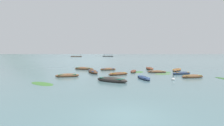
{
  "coord_description": "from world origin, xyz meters",
  "views": [
    {
      "loc": [
        -0.13,
        -8.67,
        3.16
      ],
      "look_at": [
        -3.76,
        39.49,
        0.52
      ],
      "focal_mm": 28.03,
      "sensor_mm": 36.0,
      "label": 1
    }
  ],
  "objects_px": {
    "rowboat_6": "(150,69)",
    "rowboat_9": "(112,80)",
    "mooring_buoy": "(173,79)",
    "rowboat_8": "(67,76)",
    "rowboat_3": "(93,72)",
    "rowboat_12": "(84,69)",
    "rowboat_11": "(177,70)",
    "ferry_1": "(76,56)",
    "ferry_0": "(108,56)",
    "rowboat_0": "(182,73)",
    "rowboat_7": "(144,78)",
    "rowboat_4": "(157,72)",
    "rowboat_1": "(118,74)",
    "rowboat_2": "(133,71)",
    "rowboat_5": "(108,69)",
    "rowboat_10": "(192,76)"
  },
  "relations": [
    {
      "from": "rowboat_2",
      "to": "rowboat_12",
      "type": "xyz_separation_m",
      "value": [
        -9.49,
        4.14,
        0.05
      ]
    },
    {
      "from": "rowboat_0",
      "to": "rowboat_7",
      "type": "xyz_separation_m",
      "value": [
        -6.31,
        -5.55,
        -0.01
      ]
    },
    {
      "from": "rowboat_2",
      "to": "rowboat_11",
      "type": "relative_size",
      "value": 0.79
    },
    {
      "from": "ferry_0",
      "to": "ferry_1",
      "type": "relative_size",
      "value": 1.01
    },
    {
      "from": "rowboat_8",
      "to": "rowboat_6",
      "type": "bearing_deg",
      "value": 42.44
    },
    {
      "from": "rowboat_8",
      "to": "mooring_buoy",
      "type": "xyz_separation_m",
      "value": [
        13.46,
        -2.04,
        -0.08
      ]
    },
    {
      "from": "mooring_buoy",
      "to": "rowboat_11",
      "type": "bearing_deg",
      "value": 71.94
    },
    {
      "from": "rowboat_8",
      "to": "rowboat_11",
      "type": "height_order",
      "value": "rowboat_8"
    },
    {
      "from": "rowboat_1",
      "to": "rowboat_9",
      "type": "distance_m",
      "value": 6.27
    },
    {
      "from": "rowboat_6",
      "to": "ferry_1",
      "type": "distance_m",
      "value": 140.2
    },
    {
      "from": "rowboat_1",
      "to": "rowboat_7",
      "type": "relative_size",
      "value": 0.91
    },
    {
      "from": "rowboat_1",
      "to": "rowboat_9",
      "type": "height_order",
      "value": "rowboat_9"
    },
    {
      "from": "ferry_0",
      "to": "rowboat_9",
      "type": "bearing_deg",
      "value": -84.23
    },
    {
      "from": "rowboat_2",
      "to": "rowboat_7",
      "type": "distance_m",
      "value": 7.94
    },
    {
      "from": "rowboat_2",
      "to": "rowboat_10",
      "type": "bearing_deg",
      "value": -39.97
    },
    {
      "from": "rowboat_3",
      "to": "rowboat_5",
      "type": "distance_m",
      "value": 5.17
    },
    {
      "from": "rowboat_4",
      "to": "rowboat_9",
      "type": "relative_size",
      "value": 0.77
    },
    {
      "from": "rowboat_3",
      "to": "ferry_0",
      "type": "height_order",
      "value": "ferry_0"
    },
    {
      "from": "rowboat_2",
      "to": "rowboat_5",
      "type": "height_order",
      "value": "rowboat_5"
    },
    {
      "from": "rowboat_11",
      "to": "ferry_1",
      "type": "relative_size",
      "value": 0.4
    },
    {
      "from": "rowboat_0",
      "to": "rowboat_1",
      "type": "bearing_deg",
      "value": -170.6
    },
    {
      "from": "rowboat_7",
      "to": "ferry_0",
      "type": "height_order",
      "value": "ferry_0"
    },
    {
      "from": "rowboat_6",
      "to": "rowboat_9",
      "type": "distance_m",
      "value": 16.4
    },
    {
      "from": "rowboat_3",
      "to": "rowboat_11",
      "type": "xyz_separation_m",
      "value": [
        14.68,
        4.48,
        -0.03
      ]
    },
    {
      "from": "rowboat_4",
      "to": "ferry_0",
      "type": "height_order",
      "value": "ferry_0"
    },
    {
      "from": "rowboat_1",
      "to": "rowboat_10",
      "type": "relative_size",
      "value": 1.01
    },
    {
      "from": "rowboat_9",
      "to": "rowboat_12",
      "type": "distance_m",
      "value": 15.77
    },
    {
      "from": "rowboat_2",
      "to": "rowboat_5",
      "type": "bearing_deg",
      "value": 144.55
    },
    {
      "from": "rowboat_11",
      "to": "rowboat_1",
      "type": "bearing_deg",
      "value": -146.32
    },
    {
      "from": "rowboat_1",
      "to": "ferry_0",
      "type": "height_order",
      "value": "ferry_0"
    },
    {
      "from": "rowboat_3",
      "to": "rowboat_5",
      "type": "xyz_separation_m",
      "value": [
        2.01,
        4.76,
        -0.02
      ]
    },
    {
      "from": "rowboat_1",
      "to": "rowboat_7",
      "type": "bearing_deg",
      "value": -50.42
    },
    {
      "from": "rowboat_3",
      "to": "rowboat_12",
      "type": "height_order",
      "value": "rowboat_3"
    },
    {
      "from": "rowboat_11",
      "to": "rowboat_12",
      "type": "height_order",
      "value": "rowboat_12"
    },
    {
      "from": "rowboat_10",
      "to": "ferry_1",
      "type": "distance_m",
      "value": 152.02
    },
    {
      "from": "rowboat_7",
      "to": "ferry_0",
      "type": "xyz_separation_m",
      "value": [
        -20.12,
        159.57,
        0.3
      ]
    },
    {
      "from": "rowboat_11",
      "to": "ferry_1",
      "type": "bearing_deg",
      "value": 113.07
    },
    {
      "from": "rowboat_0",
      "to": "ferry_1",
      "type": "distance_m",
      "value": 148.42
    },
    {
      "from": "rowboat_10",
      "to": "ferry_0",
      "type": "bearing_deg",
      "value": 99.57
    },
    {
      "from": "rowboat_6",
      "to": "ferry_0",
      "type": "distance_m",
      "value": 148.43
    },
    {
      "from": "mooring_buoy",
      "to": "rowboat_8",
      "type": "bearing_deg",
      "value": 171.39
    },
    {
      "from": "rowboat_2",
      "to": "rowboat_7",
      "type": "xyz_separation_m",
      "value": [
        0.86,
        -7.89,
        0.0
      ]
    },
    {
      "from": "rowboat_8",
      "to": "rowboat_7",
      "type": "bearing_deg",
      "value": -7.76
    },
    {
      "from": "rowboat_1",
      "to": "rowboat_3",
      "type": "distance_m",
      "value": 4.91
    },
    {
      "from": "ferry_0",
      "to": "mooring_buoy",
      "type": "relative_size",
      "value": 12.03
    },
    {
      "from": "rowboat_3",
      "to": "rowboat_12",
      "type": "bearing_deg",
      "value": 116.89
    },
    {
      "from": "rowboat_6",
      "to": "rowboat_9",
      "type": "bearing_deg",
      "value": -112.44
    },
    {
      "from": "rowboat_1",
      "to": "rowboat_12",
      "type": "bearing_deg",
      "value": 131.25
    },
    {
      "from": "rowboat_2",
      "to": "rowboat_0",
      "type": "bearing_deg",
      "value": -18.09
    },
    {
      "from": "rowboat_4",
      "to": "rowboat_10",
      "type": "relative_size",
      "value": 0.94
    }
  ]
}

